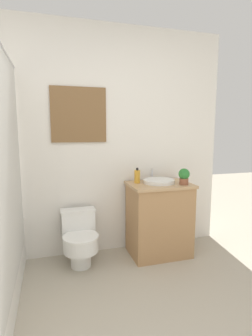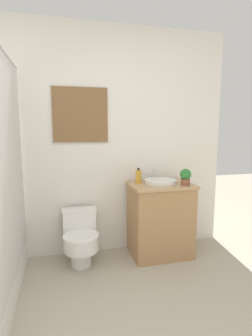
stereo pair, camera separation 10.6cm
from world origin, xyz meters
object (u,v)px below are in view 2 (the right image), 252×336
(soap_bottle, at_px, (138,176))
(potted_plant, at_px, (186,176))
(toilet, at_px, (80,237))
(sink, at_px, (160,181))

(soap_bottle, bearing_deg, potted_plant, -25.35)
(toilet, xyz_separation_m, sink, (0.87, 0.01, 0.54))
(sink, relative_size, potted_plant, 2.20)
(toilet, bearing_deg, potted_plant, -7.13)
(soap_bottle, bearing_deg, sink, -15.34)
(toilet, relative_size, soap_bottle, 3.30)
(sink, xyz_separation_m, soap_bottle, (-0.23, 0.06, 0.05))
(potted_plant, bearing_deg, toilet, 172.87)
(sink, height_order, soap_bottle, soap_bottle)
(toilet, bearing_deg, sink, 0.91)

